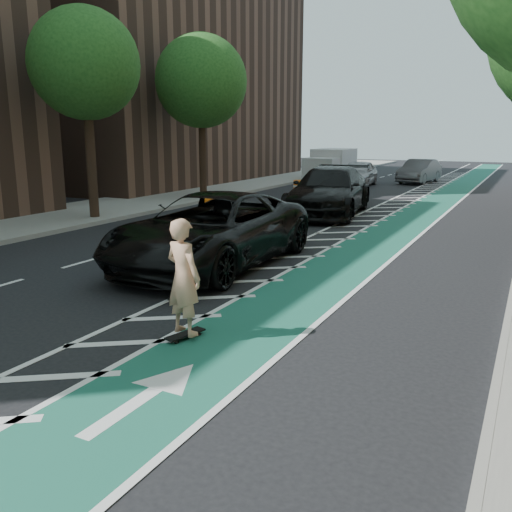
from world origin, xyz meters
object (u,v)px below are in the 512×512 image
Objects in this scene: skateboarder at (183,277)px; suv_near at (212,230)px; suv_far at (329,191)px; barrel_a at (153,239)px.

skateboarder is 5.14m from suv_near.
suv_far reaches higher than suv_near.
skateboarder is at bearing -87.17° from suv_far.
barrel_a is (-1.85, -9.42, -0.55)m from suv_far.
skateboarder is at bearing -63.85° from suv_near.
suv_far is 7.48× the size of barrel_a.
skateboarder is 6.74m from barrel_a.
barrel_a is at bearing -33.47° from skateboarder.
suv_far reaches higher than barrel_a.
suv_near is at bearing -10.02° from barrel_a.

